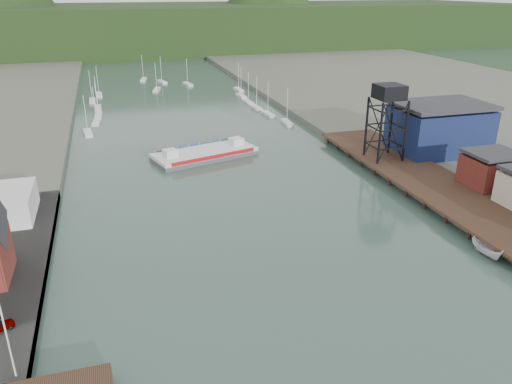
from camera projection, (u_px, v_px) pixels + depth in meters
east_pier at (425, 178)px, 98.37m from camera, size 14.00×70.00×2.45m
flagpole at (4, 326)px, 46.73m from camera, size 0.16×0.16×12.00m
lift_tower at (389, 97)px, 104.08m from camera, size 6.50×6.50×16.00m
blue_shed at (439, 129)px, 113.09m from camera, size 20.50×14.50×11.30m
marina_sailboats at (173, 101)px, 171.95m from camera, size 57.71×92.65×0.90m
distant_hills at (130, 32)px, 311.21m from camera, size 500.00×120.00×80.00m
chain_ferry at (205, 154)px, 115.80m from camera, size 25.34×15.63×3.41m
motorboat at (487, 249)px, 73.49m from camera, size 2.26×5.88×2.26m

